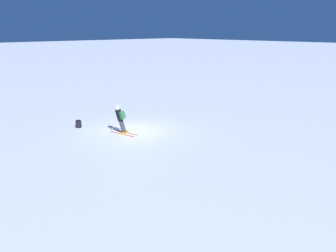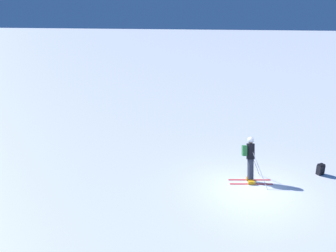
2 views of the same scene
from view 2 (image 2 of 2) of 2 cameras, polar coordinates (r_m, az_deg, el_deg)
ground_plane at (r=13.92m, az=14.21°, el=-10.66°), size 300.00×300.00×0.00m
skier at (r=14.31m, az=14.08°, el=-5.16°), size 1.26×1.85×1.88m
spare_backpack at (r=16.05m, az=25.03°, el=-6.86°), size 0.36×0.37×0.50m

